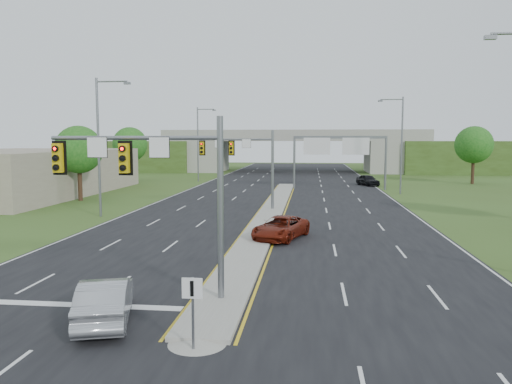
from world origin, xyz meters
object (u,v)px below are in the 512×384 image
at_px(keep_right_sign, 193,301).
at_px(car_silver, 105,300).
at_px(overpass, 294,154).
at_px(car_far_c, 368,180).
at_px(signal_mast_near, 160,178).
at_px(sign_gantry, 338,147).
at_px(car_far_a, 281,228).
at_px(signal_mast_far, 247,156).

xyz_separation_m(keep_right_sign, car_silver, (-3.50, 2.04, -0.75)).
height_order(overpass, car_far_c, overpass).
bearing_deg(signal_mast_near, car_far_c, 75.33).
height_order(keep_right_sign, car_far_c, keep_right_sign).
xyz_separation_m(signal_mast_near, car_far_c, (13.26, 50.65, -3.96)).
bearing_deg(sign_gantry, car_far_c, 52.66).
distance_m(keep_right_sign, overpass, 84.55).
relative_size(car_far_a, car_far_c, 1.15).
bearing_deg(car_far_a, car_far_c, 95.12).
relative_size(sign_gantry, car_far_a, 2.32).
distance_m(signal_mast_near, keep_right_sign, 5.94).
xyz_separation_m(sign_gantry, car_far_a, (-5.18, -32.53, -4.53)).
height_order(sign_gantry, overpass, overpass).
height_order(signal_mast_near, signal_mast_far, same).
bearing_deg(signal_mast_near, keep_right_sign, -63.06).
distance_m(car_silver, car_far_a, 15.70).
relative_size(signal_mast_far, car_far_a, 1.40).
xyz_separation_m(keep_right_sign, sign_gantry, (6.68, 49.45, 3.72)).
relative_size(signal_mast_near, keep_right_sign, 3.18).
height_order(signal_mast_far, car_silver, signal_mast_far).
relative_size(keep_right_sign, overpass, 0.03).
bearing_deg(car_silver, car_far_c, -122.05).
relative_size(car_silver, car_far_a, 0.90).
height_order(signal_mast_far, sign_gantry, signal_mast_far).
bearing_deg(sign_gantry, car_far_a, -99.05).
xyz_separation_m(signal_mast_near, signal_mast_far, (0.00, 25.00, 0.00)).
height_order(signal_mast_near, car_far_a, signal_mast_near).
height_order(signal_mast_near, overpass, overpass).
relative_size(sign_gantry, car_far_c, 2.66).
distance_m(signal_mast_far, car_far_c, 29.15).
relative_size(overpass, car_silver, 17.76).
height_order(sign_gantry, car_far_a, sign_gantry).
bearing_deg(keep_right_sign, signal_mast_far, 94.39).
distance_m(signal_mast_far, sign_gantry, 21.91).
distance_m(sign_gantry, car_silver, 48.70).
relative_size(car_silver, car_far_c, 1.03).
xyz_separation_m(sign_gantry, car_far_c, (4.32, 5.66, -4.48)).
distance_m(car_silver, car_far_c, 55.02).
relative_size(keep_right_sign, car_far_c, 0.50).
height_order(keep_right_sign, sign_gantry, sign_gantry).
relative_size(overpass, car_far_a, 16.02).
bearing_deg(keep_right_sign, overpass, 90.00).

